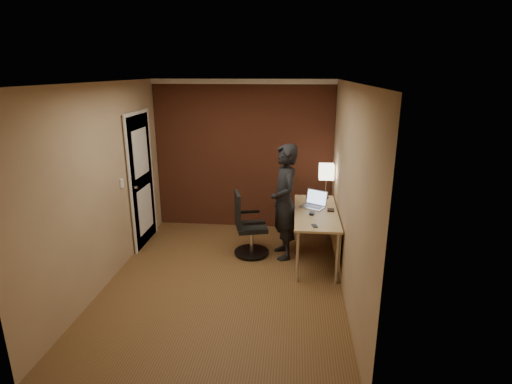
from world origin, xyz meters
TOP-DOWN VIEW (x-y plane):
  - room at (-0.27, 1.54)m, footprint 4.00×4.00m
  - desk at (1.25, 0.76)m, footprint 0.60×1.50m
  - desk_lamp at (1.35, 1.37)m, footprint 0.22×0.22m
  - laptop at (1.16, 0.96)m, footprint 0.42×0.39m
  - mouse at (1.12, 0.61)m, footprint 0.08×0.11m
  - phone at (1.14, 0.18)m, footprint 0.09×0.13m
  - wallet at (1.39, 0.79)m, footprint 0.10×0.12m
  - office_chair at (0.20, 0.79)m, footprint 0.52×0.59m
  - person at (0.73, 0.80)m, footprint 0.54×0.69m

SIDE VIEW (x-z plane):
  - office_chair at x=0.20m, z-range -0.05..0.89m
  - desk at x=1.25m, z-range 0.24..0.97m
  - phone at x=1.14m, z-range 0.73..0.74m
  - wallet at x=1.39m, z-range 0.73..0.75m
  - mouse at x=1.12m, z-range 0.73..0.76m
  - laptop at x=1.16m, z-range 0.68..0.91m
  - person at x=0.73m, z-range 0.00..1.67m
  - desk_lamp at x=1.35m, z-range 0.88..1.41m
  - room at x=-0.27m, z-range -0.63..3.37m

